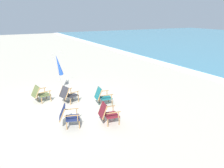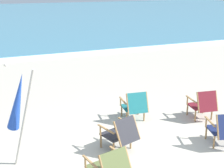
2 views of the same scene
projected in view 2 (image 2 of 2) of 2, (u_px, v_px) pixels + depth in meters
The scene contains 8 objects.
ground_plane at pixel (143, 160), 6.25m from camera, with size 80.00×80.00×0.00m, color #B7AF9E.
sea at pixel (11, 16), 32.82m from camera, with size 80.00×40.00×0.10m, color teal.
surf_band at pixel (48, 56), 14.92m from camera, with size 80.00×1.10×0.06m, color white.
beach_chair_front_right at pixel (110, 167), 5.24m from camera, with size 0.72×0.85×0.79m.
beach_chair_back_left at pixel (121, 133), 6.45m from camera, with size 0.76×0.87×0.79m.
beach_chair_front_left at pixel (203, 104), 7.96m from camera, with size 0.66×0.76×0.81m.
beach_chair_mid_center at pixel (135, 105), 7.88m from camera, with size 0.65×0.76×0.81m.
umbrella_furled_blue at pixel (18, 103), 5.60m from camera, with size 0.57×0.65×2.03m.
Camera 2 is at (-2.61, -4.84, 3.38)m, focal length 50.00 mm.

